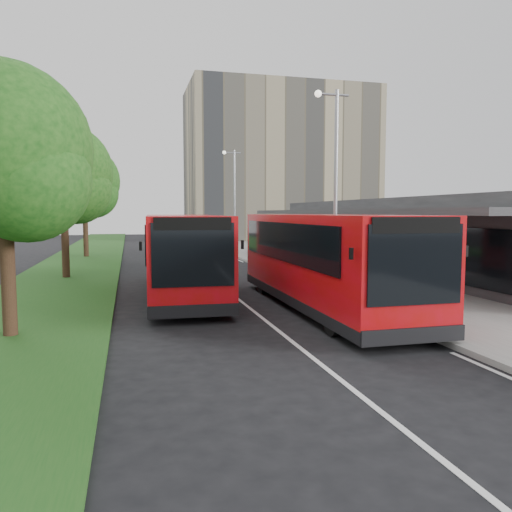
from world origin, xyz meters
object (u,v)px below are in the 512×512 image
(tree_far, at_px, (84,186))
(car_near, at_px, (178,237))
(bus_second, at_px, (181,254))
(bollard, at_px, (253,249))
(tree_near, at_px, (3,161))
(bus_main, at_px, (323,261))
(car_far, at_px, (154,235))
(lamp_post_far, at_px, (233,194))
(lamp_post_near, at_px, (334,177))
(tree_mid, at_px, (63,179))
(litter_bin, at_px, (308,259))

(tree_far, xyz_separation_m, car_near, (8.36, 18.24, -4.67))
(bus_second, distance_m, car_near, 36.58)
(car_near, bearing_deg, bollard, -75.95)
(tree_near, bearing_deg, bus_main, 10.40)
(tree_far, distance_m, bollard, 12.96)
(car_far, bearing_deg, car_near, -71.27)
(tree_near, bearing_deg, tree_far, 90.00)
(lamp_post_far, distance_m, bollard, 6.13)
(tree_near, xyz_separation_m, lamp_post_near, (11.13, 4.95, 0.15))
(tree_near, bearing_deg, bus_second, 49.06)
(tree_far, relative_size, bus_second, 0.71)
(bus_second, relative_size, car_near, 3.69)
(tree_near, xyz_separation_m, car_near, (8.36, 42.24, -4.05))
(tree_mid, distance_m, car_near, 31.68)
(litter_bin, bearing_deg, bollard, 98.64)
(bus_main, height_order, bollard, bus_main)
(lamp_post_far, distance_m, car_far, 23.44)
(tree_near, distance_m, bus_main, 10.01)
(bus_main, distance_m, car_far, 45.84)
(litter_bin, bearing_deg, car_far, 101.08)
(tree_mid, bearing_deg, lamp_post_far, 49.32)
(tree_mid, height_order, car_far, tree_mid)
(lamp_post_far, height_order, bus_second, lamp_post_far)
(bus_second, bearing_deg, lamp_post_far, 74.66)
(lamp_post_far, distance_m, car_near, 18.01)
(lamp_post_far, bearing_deg, bollard, -84.21)
(lamp_post_near, distance_m, litter_bin, 8.61)
(bus_main, relative_size, car_near, 3.70)
(litter_bin, relative_size, car_near, 0.32)
(bus_second, bearing_deg, car_far, 91.06)
(tree_mid, relative_size, lamp_post_far, 0.95)
(lamp_post_near, xyz_separation_m, car_near, (-2.77, 37.29, -4.20))
(tree_near, distance_m, car_far, 47.97)
(tree_far, distance_m, car_near, 20.60)
(litter_bin, relative_size, car_far, 0.30)
(bollard, bearing_deg, car_far, 101.80)
(tree_mid, relative_size, litter_bin, 7.71)
(bus_main, xyz_separation_m, bus_second, (-4.37, 4.10, -0.02))
(tree_near, xyz_separation_m, tree_far, (-0.00, 24.00, 0.63))
(lamp_post_near, bearing_deg, tree_far, 120.29)
(tree_mid, relative_size, bus_main, 0.67)
(tree_mid, distance_m, car_far, 36.18)
(tree_far, bearing_deg, lamp_post_far, 4.87)
(car_near, xyz_separation_m, car_far, (-2.42, 5.18, 0.02))
(tree_far, relative_size, bollard, 7.68)
(tree_near, relative_size, bus_second, 0.63)
(tree_far, bearing_deg, bus_second, -74.46)
(tree_mid, bearing_deg, car_far, 80.48)
(bus_second, xyz_separation_m, litter_bin, (7.76, 6.52, -0.98))
(tree_mid, xyz_separation_m, car_far, (5.94, 35.43, -4.36))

